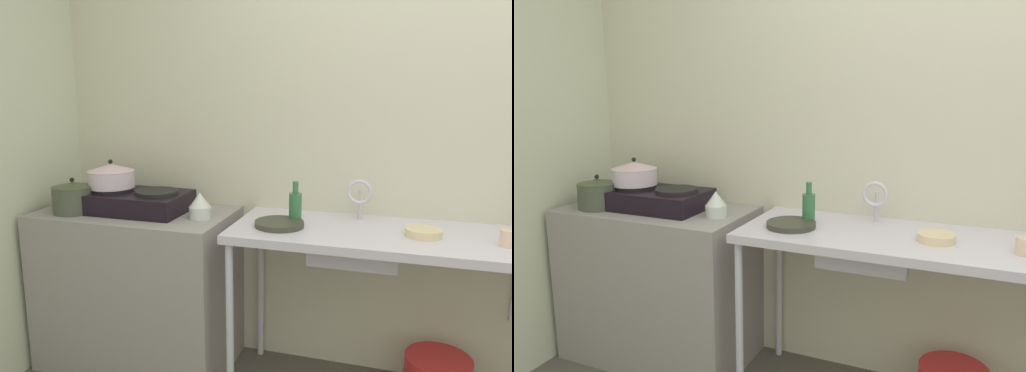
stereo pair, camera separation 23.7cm
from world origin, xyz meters
TOP-DOWN VIEW (x-y plane):
  - wall_back at (0.00, 1.47)m, footprint 5.22×0.10m
  - counter_concrete at (-1.67, 1.13)m, footprint 1.03×0.58m
  - counter_sink at (-0.21, 1.13)m, footprint 1.74×0.58m
  - stove at (-1.67, 1.13)m, footprint 0.56×0.35m
  - pot_on_left_burner at (-1.80, 1.13)m, footprint 0.25×0.25m
  - pot_beside_stove at (-1.96, 1.01)m, footprint 0.21×0.21m
  - percolator at (-1.27, 1.10)m, footprint 0.11×0.11m
  - sink_basin at (-0.50, 1.13)m, footprint 0.40×0.33m
  - faucet at (-0.50, 1.29)m, footprint 0.12×0.07m
  - frying_pan at (-0.85, 1.07)m, footprint 0.23×0.23m
  - cup_by_rack at (0.13, 1.07)m, footprint 0.07×0.07m
  - small_bowl_on_drainboard at (-0.20, 1.11)m, footprint 0.16×0.16m
  - bottle_by_sink at (-0.80, 1.16)m, footprint 0.06×0.06m

SIDE VIEW (x-z plane):
  - counter_concrete at x=-1.67m, z-range 0.00..0.86m
  - sink_basin at x=-0.50m, z-range 0.72..0.86m
  - counter_sink at x=-0.21m, z-range 0.37..1.23m
  - frying_pan at x=-0.85m, z-range 0.86..0.89m
  - small_bowl_on_drainboard at x=-0.20m, z-range 0.86..0.90m
  - cup_by_rack at x=0.13m, z-range 0.86..0.93m
  - stove at x=-1.67m, z-range 0.86..0.98m
  - percolator at x=-1.27m, z-range 0.86..0.99m
  - bottle_by_sink at x=-0.80m, z-range 0.84..1.05m
  - pot_beside_stove at x=-1.96m, z-range 0.85..1.04m
  - faucet at x=-0.50m, z-range 0.89..1.10m
  - pot_on_left_burner at x=-1.80m, z-range 0.97..1.13m
  - wall_back at x=0.00m, z-range 0.00..2.52m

